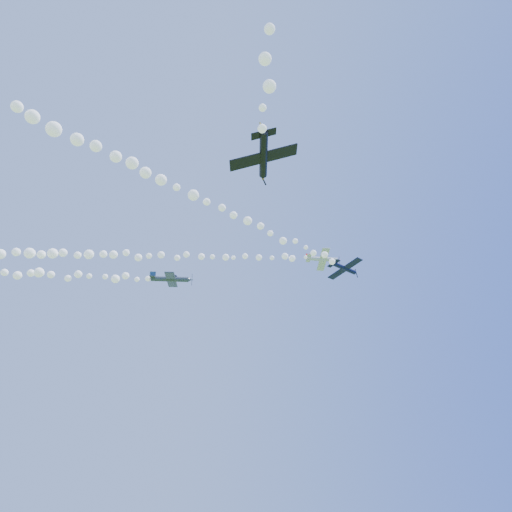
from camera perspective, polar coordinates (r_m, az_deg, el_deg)
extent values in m
cylinder|color=silver|center=(93.93, 8.77, -0.41)|extent=(6.49, 1.70, 1.14)
cone|color=silver|center=(94.58, 10.84, -0.52)|extent=(0.88, 0.95, 0.88)
cone|color=red|center=(94.68, 11.12, -0.54)|extent=(0.37, 0.34, 0.31)
cube|color=black|center=(94.65, 11.05, -0.54)|extent=(0.20, 0.32, 2.03)
cube|color=silver|center=(93.90, 8.94, -0.48)|extent=(3.25, 8.04, 0.94)
cube|color=silver|center=(93.52, 7.03, -0.28)|extent=(1.48, 2.90, 0.38)
cube|color=red|center=(93.87, 6.97, 0.00)|extent=(1.08, 0.42, 1.32)
sphere|color=black|center=(94.34, 9.30, -0.25)|extent=(0.96, 0.98, 0.86)
cylinder|color=black|center=(85.35, 11.63, -1.56)|extent=(6.03, 3.93, 1.23)
cone|color=black|center=(87.82, 13.10, -2.20)|extent=(1.11, 1.12, 0.89)
cone|color=silver|center=(88.17, 13.29, -2.28)|extent=(0.44, 0.42, 0.32)
cube|color=black|center=(88.07, 13.24, -2.26)|extent=(0.29, 0.30, 2.03)
cube|color=black|center=(85.47, 11.76, -1.68)|extent=(4.58, 7.84, 1.02)
cube|color=black|center=(83.38, 10.34, -0.98)|extent=(1.93, 2.89, 0.41)
cube|color=silver|center=(83.64, 10.21, -0.63)|extent=(1.07, 0.58, 1.33)
sphere|color=black|center=(86.20, 11.96, -1.51)|extent=(1.07, 1.06, 0.88)
cylinder|color=#333A4B|center=(81.40, -11.43, -3.03)|extent=(6.78, 3.38, 1.11)
cone|color=#333A4B|center=(81.08, -8.81, -3.13)|extent=(1.10, 1.15, 0.94)
cone|color=navy|center=(81.05, -8.45, -3.15)|extent=(0.44, 0.42, 0.33)
cube|color=black|center=(81.06, -8.54, -3.14)|extent=(0.20, 0.58, 2.17)
cube|color=#333A4B|center=(81.33, -11.23, -3.13)|extent=(3.08, 8.52, 1.86)
cube|color=#333A4B|center=(81.81, -13.58, -2.91)|extent=(1.45, 3.06, 0.70)
cube|color=navy|center=(82.03, -13.61, -2.49)|extent=(1.16, 0.55, 1.39)
sphere|color=black|center=(81.44, -10.72, -2.77)|extent=(0.99, 1.10, 0.99)
cylinder|color=black|center=(50.38, 1.00, 13.34)|extent=(1.48, 6.74, 0.97)
cone|color=black|center=(52.94, 0.94, 10.51)|extent=(0.95, 0.85, 0.90)
cone|color=gold|center=(53.30, 0.93, 10.14)|extent=(0.34, 0.36, 0.31)
cube|color=black|center=(53.20, 0.93, 10.23)|extent=(0.85, 0.27, 2.04)
cube|color=black|center=(50.48, 1.05, 13.02)|extent=(7.96, 3.65, 2.94)
cube|color=black|center=(48.40, 1.04, 15.96)|extent=(2.90, 1.63, 1.07)
cube|color=gold|center=(48.77, 0.78, 16.49)|extent=(0.80, 1.16, 1.30)
sphere|color=black|center=(51.32, 0.82, 12.89)|extent=(1.20, 1.04, 1.03)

